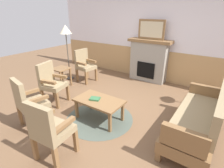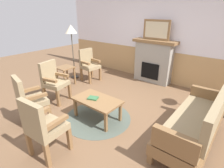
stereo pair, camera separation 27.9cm
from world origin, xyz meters
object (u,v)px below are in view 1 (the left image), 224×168
Objects in this scene: armchair_near_fireplace at (84,64)px; side_table at (61,72)px; coffee_table at (99,102)px; armchair_front_left at (49,129)px; fireplace at (149,60)px; armchair_front_center at (28,101)px; floor_lamp_by_chairs at (66,33)px; framed_picture at (151,29)px; book_on_table at (95,99)px; couch at (199,119)px; armchair_by_window_left at (51,82)px.

armchair_near_fireplace reaches higher than side_table.
armchair_front_left is (0.08, -1.21, 0.15)m from coffee_table.
armchair_front_center is (-0.81, -3.51, -0.11)m from fireplace.
armchair_near_fireplace and armchair_front_left have the same top height.
armchair_front_left is 3.51m from floor_lamp_by_chairs.
armchair_front_center is (-0.98, 0.29, 0.00)m from armchair_front_left.
coffee_table is 0.98× the size of armchair_front_left.
armchair_near_fireplace reaches higher than coffee_table.
armchair_near_fireplace is at bearing -144.27° from framed_picture.
armchair_front_left is 1.00× the size of armchair_front_center.
armchair_front_left is at bearing -16.61° from armchair_front_center.
armchair_front_center is at bearing -134.56° from coffee_table.
book_on_table is 0.20× the size of armchair_front_left.
fireplace is 0.72× the size of couch.
couch reaches higher than coffee_table.
fireplace is 2.81m from couch.
armchair_front_left is (-1.67, -1.71, 0.14)m from couch.
couch is 1.07× the size of floor_lamp_by_chairs.
framed_picture is 0.82× the size of armchair_front_center.
armchair_front_left is at bearing -134.37° from couch.
armchair_by_window_left is at bearing -52.83° from side_table.
couch and armchair_by_window_left have the same top height.
coffee_table is (0.10, -2.59, -0.27)m from fireplace.
armchair_by_window_left and armchair_front_left have the same top height.
fireplace is 1.33× the size of armchair_front_center.
fireplace is at bearing 64.57° from armchair_by_window_left.
framed_picture is 2.87m from side_table.
armchair_near_fireplace and armchair_front_center have the same top height.
fireplace is 1.33× the size of armchair_front_left.
couch is 1.84× the size of armchair_near_fireplace.
book_on_table is 1.22m from armchair_front_center.
fireplace is at bearing 31.81° from floor_lamp_by_chairs.
floor_lamp_by_chairs reaches higher than couch.
book_on_table is 2.03m from side_table.
framed_picture is at bearing 35.73° from armchair_near_fireplace.
fireplace is at bearing 77.00° from armchair_front_center.
armchair_front_left is at bearing -86.44° from coffee_table.
couch and armchair_front_left have the same top height.
framed_picture is at bearing 31.82° from floor_lamp_by_chairs.
armchair_front_center reaches higher than book_on_table.
armchair_by_window_left is at bearing -169.74° from couch.
coffee_table is 1.30m from armchair_front_center.
framed_picture reaches higher than side_table.
armchair_front_center is (0.45, -0.85, 0.00)m from armchair_by_window_left.
side_table is (-1.88, 0.75, -0.02)m from book_on_table.
framed_picture is 3.95m from armchair_front_left.
couch is 1.90m from book_on_table.
armchair_front_left is (0.16, -1.19, 0.08)m from book_on_table.
armchair_near_fireplace is 1.00× the size of armchair_front_center.
book_on_table is (0.02, -2.62, -1.10)m from framed_picture.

